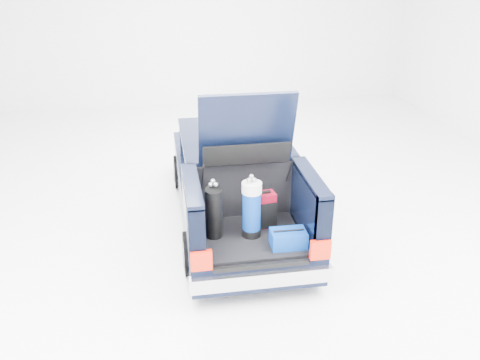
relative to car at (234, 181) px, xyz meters
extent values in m
plane|color=white|center=(0.00, -0.11, -0.67)|extent=(14.00, 14.00, 0.00)
cube|color=black|center=(0.00, 0.54, -0.17)|extent=(1.75, 3.00, 0.70)
cube|color=black|center=(0.00, 2.11, -0.27)|extent=(1.70, 0.30, 0.50)
cube|color=#A7A7AE|center=(0.00, 2.25, -0.34)|extent=(1.72, 0.10, 0.22)
cube|color=black|center=(0.00, 0.04, 0.45)|extent=(1.55, 1.95, 0.54)
cube|color=black|center=(0.00, 0.04, 0.74)|extent=(1.62, 2.05, 0.06)
cube|color=black|center=(0.00, -1.61, -0.32)|extent=(1.75, 1.30, 0.40)
cube|color=black|center=(0.00, -1.59, -0.10)|extent=(1.32, 1.18, 0.05)
cube|color=black|center=(-0.78, -1.61, 0.30)|extent=(0.20, 1.30, 0.85)
cube|color=black|center=(0.78, -1.61, 0.30)|extent=(0.20, 1.30, 0.85)
cube|color=black|center=(-0.78, -1.61, 0.74)|extent=(0.20, 1.30, 0.06)
cube|color=black|center=(0.78, -1.61, 0.74)|extent=(0.20, 1.30, 0.06)
cube|color=black|center=(0.00, -0.99, 0.30)|extent=(1.36, 0.08, 0.84)
cube|color=#A7A7AE|center=(0.00, -2.29, -0.29)|extent=(1.80, 0.12, 0.20)
cube|color=#AE1807|center=(-0.74, -2.26, 0.05)|extent=(0.26, 0.07, 0.26)
cube|color=#AE1807|center=(0.74, -2.26, 0.05)|extent=(0.26, 0.07, 0.26)
cube|color=black|center=(0.00, -2.25, -0.12)|extent=(1.20, 0.06, 0.06)
cube|color=black|center=(0.00, -1.16, 1.29)|extent=(1.28, 0.33, 1.03)
cube|color=black|center=(0.00, -1.12, 1.43)|extent=(0.95, 0.17, 0.54)
cylinder|color=black|center=(-0.82, 1.34, -0.36)|extent=(0.20, 0.62, 0.62)
cylinder|color=slate|center=(-0.82, 1.34, -0.36)|extent=(0.23, 0.36, 0.36)
cylinder|color=black|center=(0.82, 1.34, -0.36)|extent=(0.20, 0.62, 0.62)
cylinder|color=slate|center=(0.82, 1.34, -0.36)|extent=(0.23, 0.36, 0.36)
cylinder|color=black|center=(-0.82, -1.46, -0.36)|extent=(0.20, 0.62, 0.62)
cylinder|color=slate|center=(-0.82, -1.46, -0.36)|extent=(0.23, 0.36, 0.36)
cylinder|color=black|center=(0.82, -1.46, -0.36)|extent=(0.20, 0.62, 0.62)
cylinder|color=slate|center=(0.82, -1.46, -0.36)|extent=(0.23, 0.36, 0.36)
cube|color=#690313|center=(0.20, -1.37, 0.18)|extent=(0.35, 0.24, 0.50)
cube|color=black|center=(0.20, -1.37, 0.45)|extent=(0.21, 0.07, 0.03)
cube|color=black|center=(0.20, -1.46, 0.13)|extent=(0.33, 0.06, 0.39)
cylinder|color=black|center=(-0.50, -1.56, 0.30)|extent=(0.23, 0.32, 0.76)
cube|color=white|center=(-0.50, -1.47, 0.32)|extent=(0.09, 0.02, 0.26)
sphere|color=#99999E|center=(-0.54, -1.55, 0.70)|extent=(0.06, 0.06, 0.06)
sphere|color=#99999E|center=(-0.47, -1.59, 0.72)|extent=(0.06, 0.06, 0.06)
cylinder|color=black|center=(0.00, -1.58, -0.02)|extent=(0.34, 0.34, 0.10)
cylinder|color=navy|center=(0.00, -1.58, 0.30)|extent=(0.32, 0.32, 0.56)
cylinder|color=white|center=(0.00, -1.58, 0.63)|extent=(0.34, 0.34, 0.14)
sphere|color=#99999E|center=(0.03, -1.56, 0.73)|extent=(0.06, 0.06, 0.06)
sphere|color=#99999E|center=(0.00, -1.54, 0.77)|extent=(0.06, 0.06, 0.06)
cube|color=navy|center=(0.42, -1.92, 0.04)|extent=(0.46, 0.30, 0.22)
cylinder|color=black|center=(0.42, -1.92, 0.16)|extent=(0.40, 0.03, 0.02)
camera|label=1|loc=(-1.11, -7.37, 3.47)|focal=38.00mm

